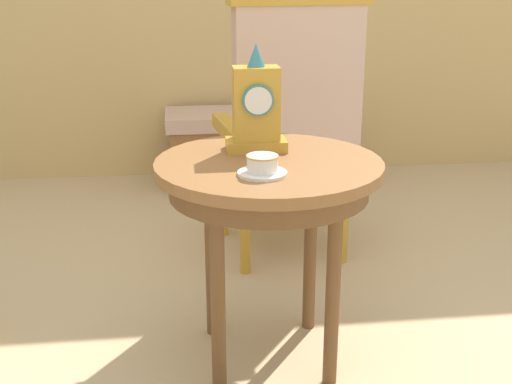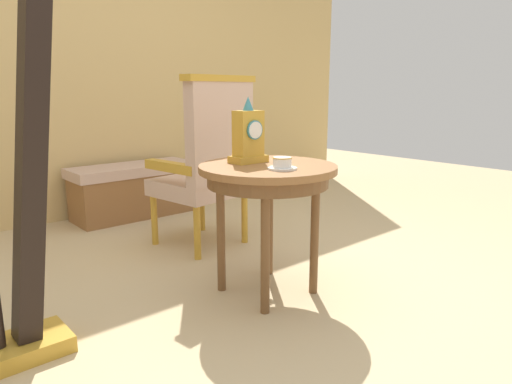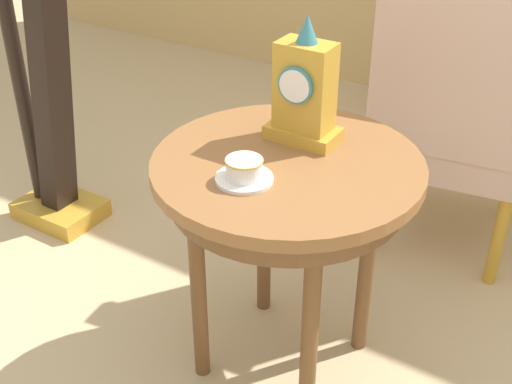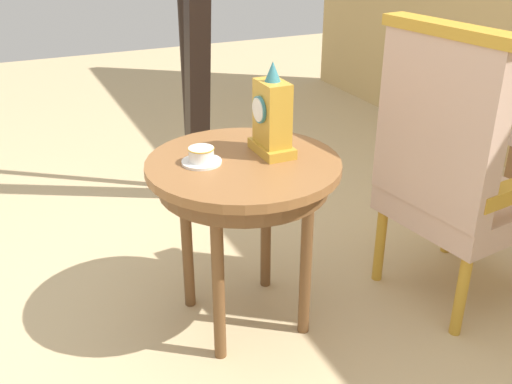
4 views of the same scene
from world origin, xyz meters
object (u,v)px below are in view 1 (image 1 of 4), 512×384
object	(u,v)px
mantel_clock	(256,109)
window_bench	(254,147)
armchair	(289,128)
side_table	(269,186)
teacup_left	(262,166)

from	to	relation	value
mantel_clock	window_bench	distance (m)	1.85
mantel_clock	armchair	distance (m)	0.74
side_table	teacup_left	bearing A→B (deg)	-104.88
window_bench	side_table	bearing A→B (deg)	-95.26
teacup_left	armchair	bearing A→B (deg)	75.98
armchair	window_bench	world-z (taller)	armchair
side_table	mantel_clock	world-z (taller)	mantel_clock
side_table	armchair	bearing A→B (deg)	76.14
armchair	teacup_left	bearing A→B (deg)	-104.02
side_table	armchair	size ratio (longest dim) A/B	0.61
teacup_left	mantel_clock	bearing A→B (deg)	87.03
side_table	armchair	distance (m)	0.81
side_table	teacup_left	size ratio (longest dim) A/B	4.95
mantel_clock	side_table	bearing A→B (deg)	-78.80
mantel_clock	armchair	xyz separation A→B (m)	(0.22, 0.67, -0.22)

